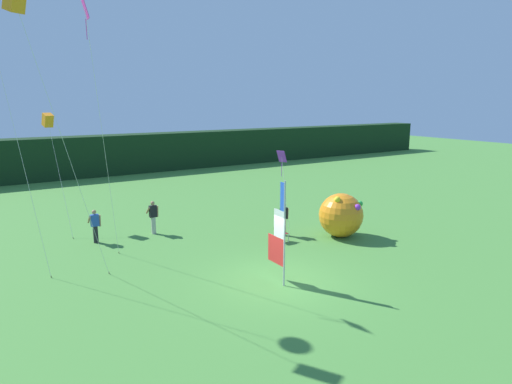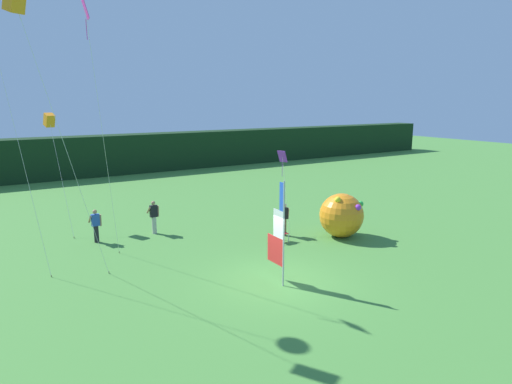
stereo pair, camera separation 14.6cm
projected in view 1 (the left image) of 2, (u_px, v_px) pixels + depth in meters
The scene contains 12 objects.
ground_plane at pixel (278, 280), 16.55m from camera, with size 120.00×120.00×0.00m, color #478438.
distant_treeline at pixel (96, 156), 39.04m from camera, with size 80.00×2.40×3.48m, color black.
banner_flag at pixel (280, 235), 15.94m from camera, with size 0.06×1.03×3.83m.
person_near_banner at pixel (284, 218), 21.83m from camera, with size 0.55×0.48×1.62m.
person_mid_field at pixel (95, 225), 20.73m from camera, with size 0.55×0.48×1.57m.
person_far_left at pixel (153, 216), 22.11m from camera, with size 0.55×0.48×1.66m.
inflatable_balloon at pixel (341, 215), 21.63m from camera, with size 2.14×2.14×2.14m.
folding_chair at pixel (280, 231), 20.98m from camera, with size 0.51×0.51×0.89m.
kite_purple_diamond_0 at pixel (282, 161), 22.67m from camera, with size 0.88×1.92×4.03m.
kite_orange_box_1 at pixel (15, 2), 13.48m from camera, with size 2.72×1.05×9.90m.
kite_orange_box_3 at pixel (48, 121), 23.10m from camera, with size 0.57×3.80×5.89m.
kite_magenta_diamond_4 at pixel (88, 31), 16.12m from camera, with size 1.12×1.64×10.13m.
Camera 1 is at (-9.05, -12.66, 6.56)m, focal length 31.40 mm.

